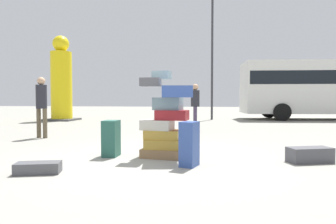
# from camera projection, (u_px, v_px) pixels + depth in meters

# --- Properties ---
(ground_plane) EXTENTS (80.00, 80.00, 0.00)m
(ground_plane) POSITION_uv_depth(u_px,v_px,m) (152.00, 158.00, 5.56)
(ground_plane) COLOR gray
(suitcase_tower) EXTENTS (1.02, 0.82, 1.65)m
(suitcase_tower) POSITION_uv_depth(u_px,v_px,m) (165.00, 123.00, 5.64)
(suitcase_tower) COLOR olive
(suitcase_tower) RESTS_ON ground
(suitcase_charcoal_behind_tower) EXTENTS (0.69, 0.45, 0.17)m
(suitcase_charcoal_behind_tower) POSITION_uv_depth(u_px,v_px,m) (38.00, 168.00, 4.41)
(suitcase_charcoal_behind_tower) COLOR #4C4C51
(suitcase_charcoal_behind_tower) RESTS_ON ground
(suitcase_charcoal_foreground_near) EXTENTS (0.81, 0.55, 0.26)m
(suitcase_charcoal_foreground_near) POSITION_uv_depth(u_px,v_px,m) (310.00, 155.00, 5.19)
(suitcase_charcoal_foreground_near) COLOR #4C4C51
(suitcase_charcoal_foreground_near) RESTS_ON ground
(suitcase_navy_left_side) EXTENTS (0.33, 0.39, 0.73)m
(suitcase_navy_left_side) POSITION_uv_depth(u_px,v_px,m) (189.00, 144.00, 4.88)
(suitcase_navy_left_side) COLOR #334F99
(suitcase_navy_left_side) RESTS_ON ground
(suitcase_teal_upright_blue) EXTENTS (0.27, 0.37, 0.69)m
(suitcase_teal_upright_blue) POSITION_uv_depth(u_px,v_px,m) (111.00, 138.00, 5.74)
(suitcase_teal_upright_blue) COLOR #26594C
(suitcase_teal_upright_blue) RESTS_ON ground
(person_bearded_onlooker) EXTENTS (0.34, 0.30, 1.73)m
(person_bearded_onlooker) POSITION_uv_depth(u_px,v_px,m) (41.00, 102.00, 8.46)
(person_bearded_onlooker) COLOR brown
(person_bearded_onlooker) RESTS_ON ground
(person_tourist_with_camera) EXTENTS (0.30, 0.34, 1.64)m
(person_tourist_with_camera) POSITION_uv_depth(u_px,v_px,m) (195.00, 103.00, 10.31)
(person_tourist_with_camera) COLOR #3F334C
(person_tourist_with_camera) RESTS_ON ground
(yellow_dummy_statue) EXTENTS (1.50, 1.50, 4.42)m
(yellow_dummy_statue) POSITION_uv_depth(u_px,v_px,m) (61.00, 83.00, 15.58)
(yellow_dummy_statue) COLOR yellow
(yellow_dummy_statue) RESTS_ON ground
(parked_bus) EXTENTS (10.14, 3.37, 3.15)m
(parked_bus) POSITION_uv_depth(u_px,v_px,m) (336.00, 86.00, 16.29)
(parked_bus) COLOR silver
(parked_bus) RESTS_ON ground
(lamp_post) EXTENTS (0.36, 0.36, 7.20)m
(lamp_post) POSITION_uv_depth(u_px,v_px,m) (212.00, 35.00, 16.01)
(lamp_post) COLOR #333338
(lamp_post) RESTS_ON ground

